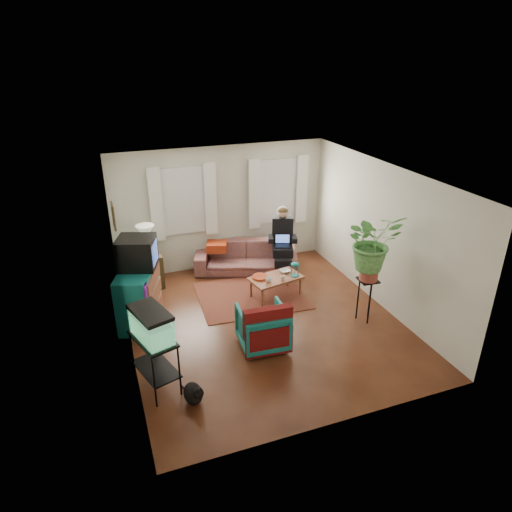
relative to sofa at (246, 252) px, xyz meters
name	(u,v)px	position (x,y,z in m)	size (l,w,h in m)	color
floor	(264,322)	(-0.38, -2.05, -0.42)	(4.50, 5.00, 0.01)	#4F2B14
ceiling	(265,176)	(-0.38, -2.05, 2.18)	(4.50, 5.00, 0.01)	white
wall_back	(221,208)	(-0.38, 0.45, 0.88)	(4.50, 0.01, 2.60)	silver
wall_front	(342,338)	(-0.38, -4.55, 0.88)	(4.50, 0.01, 2.60)	silver
wall_left	(122,276)	(-2.63, -2.05, 0.88)	(0.01, 5.00, 2.60)	silver
wall_right	(382,236)	(1.87, -2.05, 0.88)	(0.01, 5.00, 2.60)	silver
window_left	(183,201)	(-1.18, 0.43, 1.13)	(1.08, 0.04, 1.38)	white
window_right	(277,191)	(0.87, 0.43, 1.13)	(1.08, 0.04, 1.38)	white
curtains_left	(184,202)	(-1.18, 0.35, 1.13)	(1.36, 0.06, 1.50)	white
curtains_right	(279,192)	(0.87, 0.35, 1.13)	(1.36, 0.06, 1.50)	white
picture_frame	(114,216)	(-2.59, -1.20, 1.53)	(0.04, 0.32, 0.40)	#3D2616
area_rug	(251,296)	(-0.27, -1.10, -0.41)	(2.00, 1.60, 0.01)	brown
sofa	(246,252)	(0.00, 0.00, 0.00)	(2.13, 0.84, 0.83)	brown
seated_person	(282,243)	(0.72, -0.26, 0.22)	(0.53, 0.65, 1.27)	black
side_table	(150,271)	(-2.03, -0.03, -0.07)	(0.47, 0.47, 0.68)	#3F2517
table_lamp	(146,241)	(-2.03, -0.03, 0.56)	(0.35, 0.35, 0.63)	white
dresser	(139,296)	(-2.37, -1.25, 0.08)	(0.55, 1.10, 0.99)	#135F75
crt_tv	(137,253)	(-2.31, -1.15, 0.84)	(0.60, 0.55, 0.53)	black
aquarium_stand	(156,363)	(-2.38, -3.10, 0.00)	(0.42, 0.74, 0.83)	black
aquarium	(151,324)	(-2.38, -3.10, 0.63)	(0.37, 0.68, 0.44)	#7FD899
black_cat	(193,392)	(-1.98, -3.54, -0.25)	(0.25, 0.39, 0.33)	black
armchair	(262,325)	(-0.64, -2.66, -0.04)	(0.73, 0.68, 0.75)	#105165
serape_throw	(268,327)	(-0.66, -2.95, 0.12)	(0.75, 0.17, 0.62)	#9E0A0A
coffee_table	(276,287)	(0.17, -1.26, -0.21)	(0.98, 0.53, 0.41)	brown
cup_a	(269,280)	(-0.04, -1.39, 0.03)	(0.11, 0.11, 0.09)	white
cup_b	(283,278)	(0.24, -1.41, 0.03)	(0.09, 0.09, 0.08)	beige
bowl	(285,271)	(0.41, -1.12, 0.01)	(0.19, 0.19, 0.05)	white
snack_tray	(260,277)	(-0.12, -1.18, 0.01)	(0.30, 0.30, 0.04)	#B21414
birdcage	(295,269)	(0.52, -1.33, 0.13)	(0.16, 0.16, 0.29)	#115B6B
plant_stand	(366,300)	(1.31, -2.56, -0.02)	(0.33, 0.33, 0.79)	black
potted_plant	(371,250)	(1.31, -2.56, 0.91)	(0.90, 0.78, 1.00)	#599947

